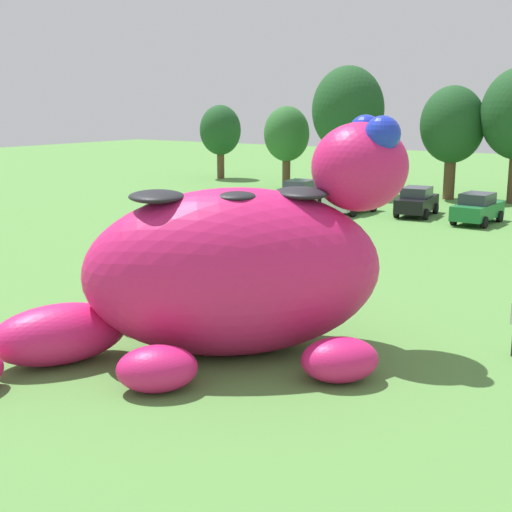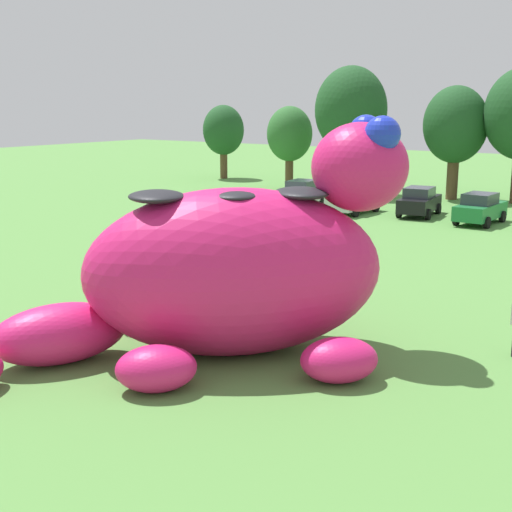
{
  "view_description": "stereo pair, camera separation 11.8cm",
  "coord_description": "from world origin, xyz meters",
  "px_view_note": "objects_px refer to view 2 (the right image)",
  "views": [
    {
      "loc": [
        11.58,
        -14.5,
        6.63
      ],
      "look_at": [
        0.81,
        1.07,
        2.48
      ],
      "focal_mm": 49.44,
      "sensor_mm": 36.0,
      "label": 1
    },
    {
      "loc": [
        11.68,
        -14.43,
        6.63
      ],
      "look_at": [
        0.81,
        1.07,
        2.48
      ],
      "focal_mm": 49.44,
      "sensor_mm": 36.0,
      "label": 2
    }
  ],
  "objects_px": {
    "car_silver": "(353,199)",
    "car_black": "(419,202)",
    "car_white": "(303,193)",
    "giant_inflatable_creature": "(234,269)",
    "car_green": "(480,208)"
  },
  "relations": [
    {
      "from": "car_silver",
      "to": "car_black",
      "type": "height_order",
      "value": "same"
    },
    {
      "from": "car_white",
      "to": "car_silver",
      "type": "xyz_separation_m",
      "value": [
        3.99,
        -0.62,
        0.0
      ]
    },
    {
      "from": "giant_inflatable_creature",
      "to": "car_green",
      "type": "bearing_deg",
      "value": 92.69
    },
    {
      "from": "giant_inflatable_creature",
      "to": "car_green",
      "type": "xyz_separation_m",
      "value": [
        -1.14,
        24.32,
        -1.44
      ]
    },
    {
      "from": "car_white",
      "to": "car_black",
      "type": "xyz_separation_m",
      "value": [
        7.68,
        0.7,
        0.0
      ]
    },
    {
      "from": "car_white",
      "to": "car_black",
      "type": "height_order",
      "value": "same"
    },
    {
      "from": "giant_inflatable_creature",
      "to": "car_green",
      "type": "height_order",
      "value": "giant_inflatable_creature"
    },
    {
      "from": "car_black",
      "to": "giant_inflatable_creature",
      "type": "bearing_deg",
      "value": -78.73
    },
    {
      "from": "car_green",
      "to": "car_black",
      "type": "bearing_deg",
      "value": 169.25
    },
    {
      "from": "giant_inflatable_creature",
      "to": "car_silver",
      "type": "xyz_separation_m",
      "value": [
        -8.67,
        23.73,
        -1.44
      ]
    },
    {
      "from": "giant_inflatable_creature",
      "to": "car_black",
      "type": "relative_size",
      "value": 2.67
    },
    {
      "from": "car_silver",
      "to": "car_black",
      "type": "xyz_separation_m",
      "value": [
        3.68,
        1.33,
        0.0
      ]
    },
    {
      "from": "giant_inflatable_creature",
      "to": "car_white",
      "type": "bearing_deg",
      "value": 117.48
    },
    {
      "from": "car_silver",
      "to": "car_black",
      "type": "bearing_deg",
      "value": 19.84
    },
    {
      "from": "car_white",
      "to": "car_silver",
      "type": "height_order",
      "value": "same"
    }
  ]
}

